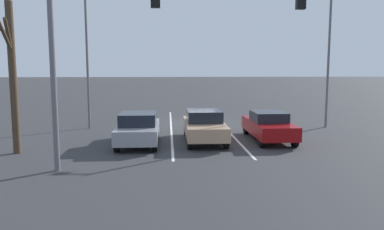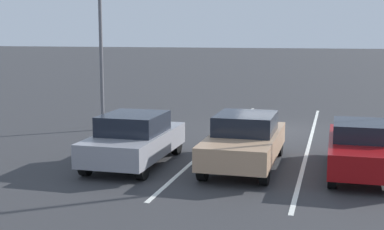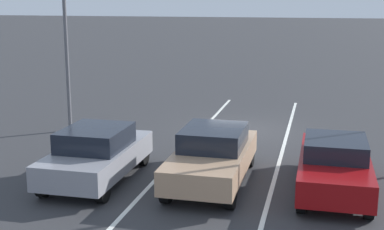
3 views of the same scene
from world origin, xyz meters
TOP-DOWN VIEW (x-y plane):
  - ground_plane at (0.00, 0.00)m, footprint 240.00×240.00m
  - lane_stripe_left_divider at (-1.63, 2.05)m, footprint 0.12×16.10m
  - lane_stripe_center_divider at (1.63, 2.05)m, footprint 0.12×16.10m
  - car_gray_rightlane_front at (3.23, 6.70)m, footprint 1.89×4.25m
  - car_maroon_leftlane_front at (-3.22, 6.02)m, footprint 1.80×4.59m
  - car_tan_midlane_front at (0.03, 6.14)m, footprint 1.88×4.65m

SIDE VIEW (x-z plane):
  - ground_plane at x=0.00m, z-range 0.00..0.00m
  - lane_stripe_left_divider at x=-1.63m, z-range 0.00..0.01m
  - lane_stripe_center_divider at x=1.63m, z-range 0.00..0.01m
  - car_maroon_leftlane_front at x=-3.22m, z-range 0.01..1.45m
  - car_gray_rightlane_front at x=3.23m, z-range 0.01..1.53m
  - car_tan_midlane_front at x=0.03m, z-range 0.02..1.56m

